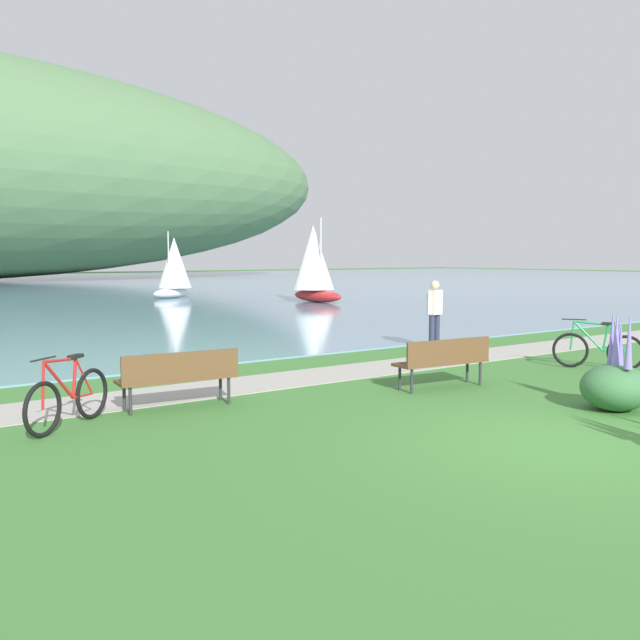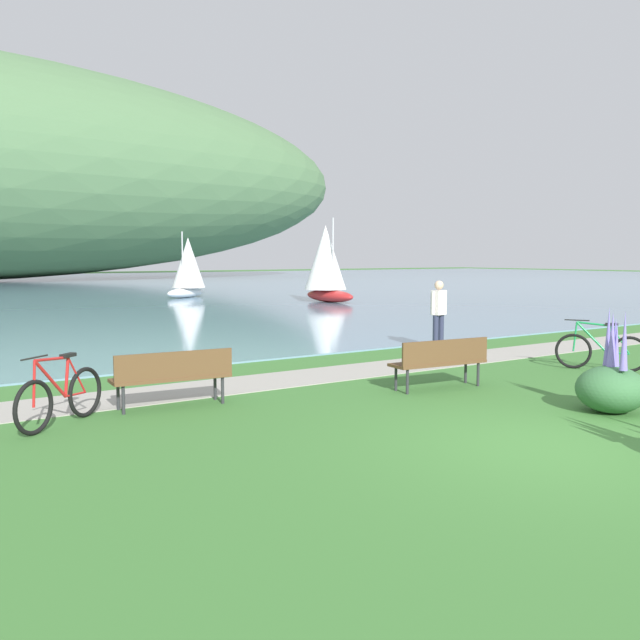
% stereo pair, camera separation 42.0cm
% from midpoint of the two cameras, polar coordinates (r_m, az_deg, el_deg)
% --- Properties ---
extents(ground_plane, '(200.00, 200.00, 0.00)m').
position_cam_midpoint_polar(ground_plane, '(8.93, 18.60, -9.85)').
color(ground_plane, '#3D7533').
extents(shoreline_path, '(60.00, 1.50, 0.01)m').
position_cam_midpoint_polar(shoreline_path, '(13.02, -2.35, -4.81)').
color(shoreline_path, '#A39E93').
rests_on(shoreline_path, ground).
extents(park_bench_near_camera, '(1.84, 0.64, 0.88)m').
position_cam_midpoint_polar(park_bench_near_camera, '(10.59, -12.77, -4.45)').
color(park_bench_near_camera, brown).
rests_on(park_bench_near_camera, ground).
extents(park_bench_further_along, '(1.84, 0.65, 0.88)m').
position_cam_midpoint_polar(park_bench_further_along, '(12.06, 9.30, -3.21)').
color(park_bench_further_along, brown).
rests_on(park_bench_further_along, ground).
extents(bicycle_leaning_near_bench, '(1.43, 1.14, 1.01)m').
position_cam_midpoint_polar(bicycle_leaning_near_bench, '(9.90, -21.37, -6.09)').
color(bicycle_leaning_near_bench, black).
rests_on(bicycle_leaning_near_bench, ground).
extents(bicycle_beside_path, '(0.96, 1.55, 1.01)m').
position_cam_midpoint_polar(bicycle_beside_path, '(15.01, 21.36, -2.31)').
color(bicycle_beside_path, black).
rests_on(bicycle_beside_path, ground).
extents(person_at_shoreline, '(0.59, 0.31, 1.71)m').
position_cam_midpoint_polar(person_at_shoreline, '(16.92, 8.82, 0.79)').
color(person_at_shoreline, '#282D47').
rests_on(person_at_shoreline, ground).
extents(echium_bush_closest_to_camera, '(1.01, 1.01, 1.55)m').
position_cam_midpoint_polar(echium_bush_closest_to_camera, '(11.05, 22.40, -4.92)').
color(echium_bush_closest_to_camera, '#386B3D').
rests_on(echium_bush_closest_to_camera, ground).
extents(sailboat_mid_bay, '(2.19, 3.57, 4.14)m').
position_cam_midpoint_polar(sailboat_mid_bay, '(34.15, -0.88, 4.80)').
color(sailboat_mid_bay, '#B22323').
rests_on(sailboat_mid_bay, bay_water).
extents(sailboat_toward_hillside, '(3.08, 2.56, 3.61)m').
position_cam_midpoint_polar(sailboat_toward_hillside, '(38.55, -12.36, 4.36)').
color(sailboat_toward_hillside, white).
rests_on(sailboat_toward_hillside, bay_water).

